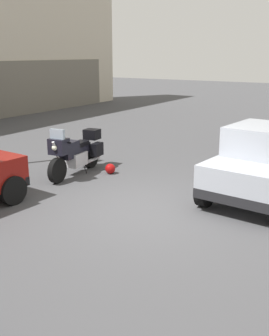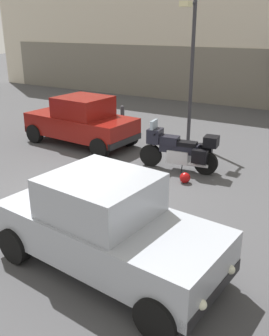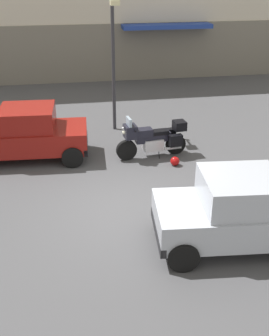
% 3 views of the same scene
% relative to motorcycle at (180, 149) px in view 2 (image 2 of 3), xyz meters
% --- Properties ---
extents(ground_plane, '(80.00, 80.00, 0.00)m').
position_rel_motorcycle_xyz_m(ground_plane, '(-1.22, -3.03, -0.62)').
color(ground_plane, '#424244').
extents(motorcycle, '(2.26, 0.87, 1.36)m').
position_rel_motorcycle_xyz_m(motorcycle, '(0.00, 0.00, 0.00)').
color(motorcycle, black).
rests_on(motorcycle, ground).
extents(helmet, '(0.28, 0.28, 0.28)m').
position_rel_motorcycle_xyz_m(helmet, '(0.52, -0.75, -0.48)').
color(helmet, '#990C0C').
rests_on(helmet, ground).
extents(car_hatchback_near, '(3.95, 1.99, 1.64)m').
position_rel_motorcycle_xyz_m(car_hatchback_near, '(-3.87, 0.54, 0.19)').
color(car_hatchback_near, maroon).
rests_on(car_hatchback_near, ground).
extents(car_wagon_end, '(3.98, 2.09, 1.64)m').
position_rel_motorcycle_xyz_m(car_wagon_end, '(0.94, -4.80, 0.19)').
color(car_wagon_end, '#9EA3AD').
rests_on(car_wagon_end, ground).
extents(streetlamp_curbside, '(0.28, 0.94, 4.56)m').
position_rel_motorcycle_xyz_m(streetlamp_curbside, '(-0.87, 2.48, 2.17)').
color(streetlamp_curbside, '#2D2D33').
rests_on(streetlamp_curbside, ground).
extents(bollard_curbside, '(0.16, 0.16, 0.81)m').
position_rel_motorcycle_xyz_m(bollard_curbside, '(-4.14, 3.46, -0.19)').
color(bollard_curbside, '#333338').
rests_on(bollard_curbside, ground).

